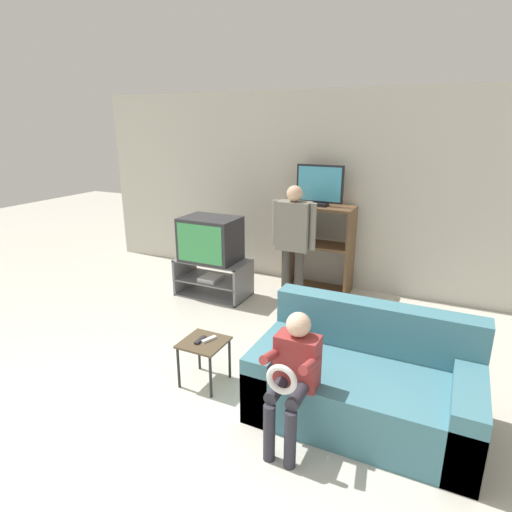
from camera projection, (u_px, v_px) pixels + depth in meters
The scene contains 12 objects.
ground_plane at pixel (75, 478), 2.75m from camera, with size 18.00×18.00×0.00m, color beige.
wall_back at pixel (300, 190), 5.88m from camera, with size 6.40×0.06×2.60m.
tv_stand at pixel (213, 278), 5.61m from camera, with size 0.93×0.53×0.49m.
television_main at pixel (210, 239), 5.44m from camera, with size 0.71×0.53×0.56m.
media_shelf at pixel (319, 248), 5.68m from camera, with size 0.87×0.42×1.16m.
television_flat at pixel (320, 186), 5.45m from camera, with size 0.61×0.20×0.52m.
snack_table at pixel (204, 348), 3.67m from camera, with size 0.37×0.37×0.40m.
remote_control_black at pixel (200, 340), 3.65m from camera, with size 0.04×0.14×0.02m, color #232328.
remote_control_white at pixel (209, 339), 3.67m from camera, with size 0.04×0.14×0.02m, color silver.
couch at pixel (364, 383), 3.26m from camera, with size 1.63×0.90×0.83m.
person_standing_adult at pixel (293, 237), 4.98m from camera, with size 0.53×0.20×1.51m.
person_seated_child at pixel (293, 371), 2.89m from camera, with size 0.33×0.43×0.98m.
Camera 1 is at (2.01, -1.47, 2.19)m, focal length 30.00 mm.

